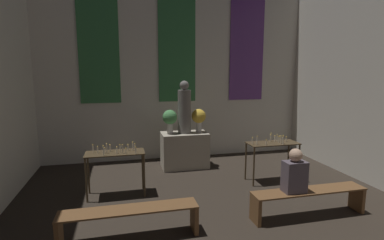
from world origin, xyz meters
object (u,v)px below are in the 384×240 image
(statue, at_px, (184,109))
(flower_vase_right, at_px, (199,117))
(altar, at_px, (185,150))
(flower_vase_left, at_px, (170,118))
(candle_rack_right, at_px, (273,148))
(person_seated, at_px, (295,173))
(pew_back_right, at_px, (309,197))
(pew_back_left, at_px, (130,217))
(candle_rack_left, at_px, (115,159))

(statue, height_order, flower_vase_right, statue)
(altar, relative_size, flower_vase_left, 1.95)
(candle_rack_right, xyz_separation_m, person_seated, (-0.50, -1.64, 0.04))
(statue, height_order, pew_back_right, statue)
(pew_back_right, xyz_separation_m, person_seated, (-0.29, 0.00, 0.45))
(candle_rack_right, xyz_separation_m, pew_back_left, (-3.13, -1.64, -0.41))
(flower_vase_right, bearing_deg, person_seated, -75.16)
(pew_back_right, bearing_deg, person_seated, 180.00)
(flower_vase_left, distance_m, person_seated, 3.44)
(candle_rack_left, relative_size, candle_rack_right, 1.00)
(altar, bearing_deg, flower_vase_right, 0.00)
(pew_back_left, bearing_deg, altar, 64.28)
(statue, bearing_deg, flower_vase_right, 0.00)
(pew_back_right, bearing_deg, flower_vase_left, 121.06)
(flower_vase_right, bearing_deg, candle_rack_right, -47.09)
(flower_vase_right, relative_size, pew_back_left, 0.30)
(flower_vase_left, xyz_separation_m, flower_vase_right, (0.73, 0.00, 0.00))
(altar, bearing_deg, flower_vase_left, 180.00)
(candle_rack_left, xyz_separation_m, candle_rack_right, (3.33, 0.00, 0.00))
(candle_rack_right, relative_size, pew_back_left, 0.56)
(candle_rack_left, relative_size, pew_back_left, 0.56)
(flower_vase_left, distance_m, flower_vase_right, 0.73)
(pew_back_left, relative_size, pew_back_right, 1.00)
(candle_rack_right, relative_size, person_seated, 1.54)
(altar, bearing_deg, pew_back_right, -64.28)
(candle_rack_left, bearing_deg, pew_back_left, -82.95)
(statue, bearing_deg, pew_back_left, -115.72)
(altar, relative_size, person_seated, 1.59)
(altar, relative_size, statue, 0.89)
(candle_rack_left, distance_m, pew_back_right, 3.55)
(statue, height_order, candle_rack_right, statue)
(candle_rack_right, distance_m, pew_back_left, 3.56)
(altar, relative_size, candle_rack_left, 1.03)
(altar, distance_m, pew_back_right, 3.37)
(altar, bearing_deg, statue, 90.00)
(pew_back_left, bearing_deg, candle_rack_left, 97.05)
(flower_vase_left, bearing_deg, candle_rack_right, -34.55)
(altar, relative_size, candle_rack_right, 1.03)
(altar, bearing_deg, candle_rack_right, -40.02)
(candle_rack_left, relative_size, person_seated, 1.54)
(candle_rack_left, xyz_separation_m, pew_back_right, (3.13, -1.64, -0.41))
(altar, distance_m, flower_vase_left, 0.90)
(person_seated, bearing_deg, pew_back_left, 180.00)
(altar, xyz_separation_m, candle_rack_right, (1.67, -1.40, 0.30))
(pew_back_right, relative_size, person_seated, 2.73)
(flower_vase_right, relative_size, person_seated, 0.81)
(statue, xyz_separation_m, candle_rack_right, (1.67, -1.40, -0.74))
(candle_rack_left, bearing_deg, flower_vase_left, 47.16)
(flower_vase_right, height_order, pew_back_left, flower_vase_right)
(statue, distance_m, person_seated, 3.33)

